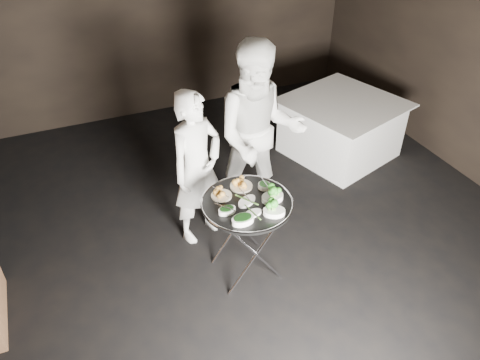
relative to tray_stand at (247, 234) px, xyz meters
name	(u,v)px	position (x,y,z in m)	size (l,w,h in m)	color
floor	(252,266)	(0.08, 0.05, -0.47)	(6.00, 7.00, 0.05)	black
wall_back	(145,8)	(0.08, 3.57, 1.05)	(6.00, 0.05, 3.00)	black
tray_stand	(247,234)	(0.00, 0.00, 0.00)	(0.54, 0.46, 0.80)	silver
serving_tray	(247,203)	(0.00, 0.00, 0.36)	(0.79, 0.79, 0.04)	black
potato_plate_a	(221,194)	(-0.17, 0.16, 0.40)	(0.18, 0.18, 0.07)	beige
potato_plate_b	(241,184)	(0.04, 0.22, 0.40)	(0.21, 0.21, 0.07)	beige
greens_bowl	(264,185)	(0.22, 0.13, 0.40)	(0.11, 0.11, 0.06)	white
asparagus_plate_a	(247,201)	(0.00, 0.00, 0.39)	(0.23, 0.20, 0.04)	white
asparagus_plate_b	(253,213)	(-0.02, -0.16, 0.38)	(0.18, 0.12, 0.03)	white
spinach_bowl_a	(227,210)	(-0.21, -0.06, 0.40)	(0.15, 0.10, 0.06)	white
spinach_bowl_b	(243,219)	(-0.14, -0.22, 0.41)	(0.19, 0.13, 0.08)	white
broccoli_bowl_a	(272,196)	(0.21, -0.06, 0.41)	(0.21, 0.15, 0.08)	white
broccoli_bowl_b	(274,211)	(0.14, -0.23, 0.40)	(0.22, 0.19, 0.08)	white
serving_utensils	(246,192)	(0.02, 0.07, 0.42)	(0.59, 0.43, 0.01)	silver
waiter_left	(197,169)	(-0.22, 0.68, 0.34)	(0.58, 0.38, 1.59)	white
waiter_right	(259,135)	(0.47, 0.77, 0.51)	(0.93, 0.72, 1.91)	white
dining_table	(341,128)	(1.93, 1.43, -0.08)	(1.28, 1.28, 0.73)	white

